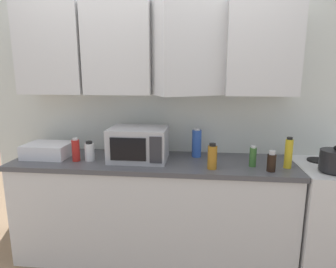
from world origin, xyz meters
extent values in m
cube|color=silver|center=(0.00, 0.03, 1.30)|extent=(3.25, 0.06, 2.60)
cube|color=silver|center=(-0.88, -0.15, 1.83)|extent=(0.56, 0.33, 0.75)
cube|color=silver|center=(-0.29, -0.15, 1.83)|extent=(0.56, 0.33, 0.75)
cube|color=silver|center=(0.29, -0.20, 1.83)|extent=(0.65, 0.56, 0.75)
cube|color=silver|center=(0.88, -0.15, 1.83)|extent=(0.56, 0.33, 0.75)
cube|color=silver|center=(0.00, -0.30, 0.43)|extent=(2.35, 0.60, 0.86)
cube|color=#4C4C51|center=(0.00, -0.30, 0.88)|extent=(2.38, 0.63, 0.04)
cylinder|color=black|center=(1.40, -0.46, 0.91)|extent=(0.18, 0.18, 0.01)
cylinder|color=black|center=(1.40, -0.18, 0.91)|extent=(0.18, 0.18, 0.01)
cylinder|color=black|center=(1.40, -0.46, 0.99)|extent=(0.21, 0.21, 0.16)
sphere|color=black|center=(1.40, -0.46, 1.09)|extent=(0.04, 0.04, 0.04)
cube|color=#B7B7BC|center=(-0.11, -0.30, 1.04)|extent=(0.48, 0.36, 0.28)
cube|color=black|center=(-0.16, -0.49, 1.04)|extent=(0.29, 0.01, 0.18)
cube|color=#2D2D33|center=(0.06, -0.49, 1.04)|extent=(0.10, 0.01, 0.21)
cube|color=silver|center=(-0.93, -0.30, 0.96)|extent=(0.38, 0.30, 0.12)
cylinder|color=#386B2D|center=(0.82, -0.38, 0.98)|extent=(0.05, 0.05, 0.15)
cylinder|color=silver|center=(0.82, -0.38, 1.06)|extent=(0.04, 0.04, 0.02)
cylinder|color=#2D56B7|center=(0.38, -0.15, 1.02)|extent=(0.08, 0.08, 0.24)
cylinder|color=silver|center=(0.38, -0.15, 1.15)|extent=(0.05, 0.05, 0.02)
cylinder|color=white|center=(-0.53, -0.37, 0.97)|extent=(0.08, 0.08, 0.15)
cylinder|color=black|center=(-0.53, -0.37, 1.06)|extent=(0.05, 0.05, 0.02)
cylinder|color=#AD701E|center=(0.50, -0.48, 0.99)|extent=(0.07, 0.07, 0.18)
cylinder|color=black|center=(0.50, -0.48, 1.09)|extent=(0.05, 0.05, 0.02)
cylinder|color=black|center=(0.94, -0.49, 0.97)|extent=(0.07, 0.07, 0.13)
cylinder|color=silver|center=(0.94, -0.49, 1.05)|extent=(0.05, 0.05, 0.03)
cylinder|color=gold|center=(1.09, -0.39, 1.01)|extent=(0.06, 0.06, 0.23)
cylinder|color=black|center=(1.09, -0.39, 1.14)|extent=(0.04, 0.04, 0.02)
cylinder|color=red|center=(-0.63, -0.39, 0.99)|extent=(0.06, 0.06, 0.18)
cylinder|color=silver|center=(-0.63, -0.39, 1.09)|extent=(0.04, 0.04, 0.02)
camera|label=1|loc=(0.39, -2.65, 1.63)|focal=30.91mm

